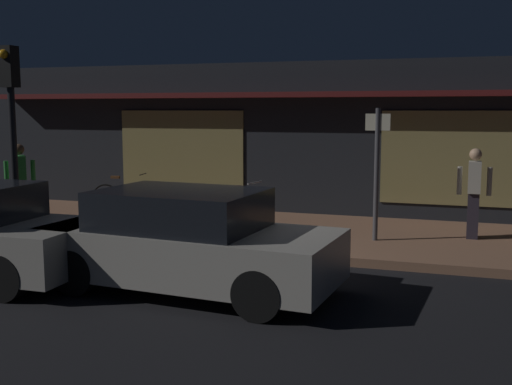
{
  "coord_description": "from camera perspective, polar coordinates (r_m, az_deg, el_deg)",
  "views": [
    {
      "loc": [
        3.28,
        -8.77,
        2.52
      ],
      "look_at": [
        -0.43,
        2.4,
        0.95
      ],
      "focal_mm": 43.65,
      "sensor_mm": 36.0,
      "label": 1
    }
  ],
  "objects": [
    {
      "name": "traffic_light_pole",
      "position": [
        11.6,
        -21.49,
        6.87
      ],
      "size": [
        0.24,
        0.33,
        3.6
      ],
      "color": "black",
      "rests_on": "ground_plane"
    },
    {
      "name": "person_bystander",
      "position": [
        12.14,
        19.34,
        0.11
      ],
      "size": [
        0.61,
        0.38,
        1.67
      ],
      "color": "#28232D",
      "rests_on": "sidewalk_slab"
    },
    {
      "name": "motorcycle",
      "position": [
        12.5,
        -2.06,
        -1.03
      ],
      "size": [
        1.69,
        0.61,
        0.97
      ],
      "color": "black",
      "rests_on": "sidewalk_slab"
    },
    {
      "name": "storefront_building",
      "position": [
        15.52,
        6.17,
        4.92
      ],
      "size": [
        18.0,
        3.3,
        3.6
      ],
      "color": "black",
      "rests_on": "ground_plane"
    },
    {
      "name": "ground_plane",
      "position": [
        9.7,
        -2.09,
        -7.47
      ],
      "size": [
        60.0,
        60.0,
        0.0
      ],
      "primitive_type": "plane",
      "color": "black"
    },
    {
      "name": "person_photographer",
      "position": [
        13.77,
        -20.78,
        0.88
      ],
      "size": [
        0.5,
        0.49,
        1.67
      ],
      "color": "#28232D",
      "rests_on": "sidewalk_slab"
    },
    {
      "name": "sign_post",
      "position": [
        11.42,
        11.01,
        2.39
      ],
      "size": [
        0.44,
        0.09,
        2.4
      ],
      "color": "#47474C",
      "rests_on": "sidewalk_slab"
    },
    {
      "name": "bicycle_parked",
      "position": [
        14.72,
        -11.83,
        -0.42
      ],
      "size": [
        1.64,
        0.43,
        0.91
      ],
      "color": "black",
      "rests_on": "sidewalk_slab"
    },
    {
      "name": "parked_car_across",
      "position": [
        8.72,
        -6.31,
        -4.48
      ],
      "size": [
        4.23,
        2.08,
        1.42
      ],
      "color": "black",
      "rests_on": "ground_plane"
    },
    {
      "name": "sidewalk_slab",
      "position": [
        12.46,
        2.74,
        -3.73
      ],
      "size": [
        18.0,
        4.0,
        0.15
      ],
      "primitive_type": "cube",
      "color": "#8C6047",
      "rests_on": "ground_plane"
    }
  ]
}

